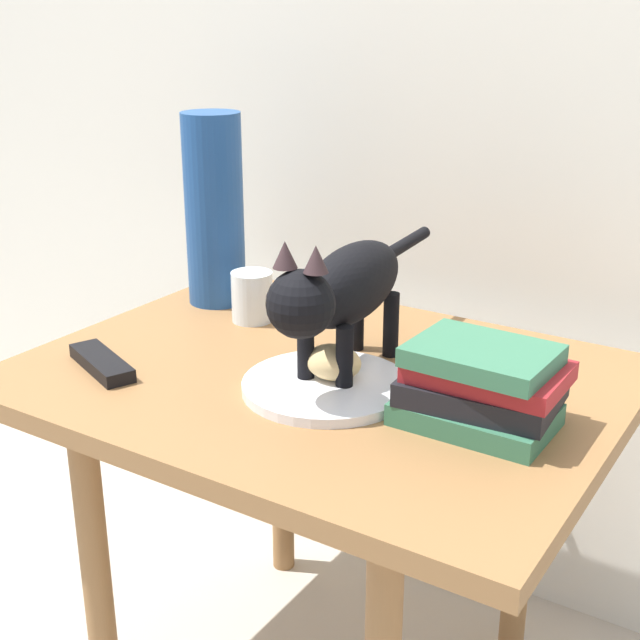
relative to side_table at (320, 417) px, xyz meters
The scene contains 8 objects.
side_table is the anchor object (origin of this frame).
plate 0.11m from the side_table, 49.90° to the right, with size 0.24×0.24×0.01m, color white.
bread_roll 0.13m from the side_table, 39.95° to the right, with size 0.08×0.06×0.05m, color #E0BC7A.
cat 0.21m from the side_table, ahead, with size 0.11×0.48×0.23m.
book_stack 0.29m from the side_table, ahead, with size 0.20×0.16×0.11m.
green_vase 0.44m from the side_table, 152.55° to the left, with size 0.10×0.10×0.34m, color navy.
candle_jar 0.27m from the side_table, 150.37° to the left, with size 0.07×0.07×0.08m.
tv_remote 0.33m from the side_table, 148.80° to the right, with size 0.15×0.04×0.02m, color black.
Camera 1 is at (0.63, -0.98, 1.09)m, focal length 48.60 mm.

